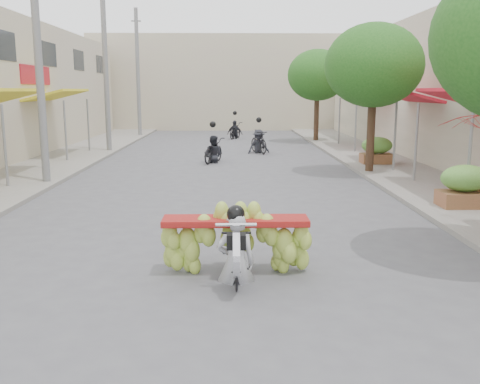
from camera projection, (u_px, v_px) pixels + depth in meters
name	position (u px, v px, depth m)	size (l,w,h in m)	color
sidewalk_left	(31.00, 169.00, 19.87)	(4.00, 60.00, 0.12)	gray
sidewalk_right	(404.00, 168.00, 20.14)	(4.00, 60.00, 0.12)	gray
far_building	(224.00, 83.00, 41.95)	(20.00, 6.00, 7.00)	#BEB196
utility_pole_mid	(38.00, 54.00, 16.21)	(0.60, 0.24, 8.00)	slate
utility_pole_far	(106.00, 67.00, 25.05)	(0.60, 0.24, 8.00)	slate
utility_pole_back	(138.00, 73.00, 33.89)	(0.60, 0.24, 8.00)	slate
street_tree_mid	(374.00, 66.00, 18.42)	(3.40, 3.40, 5.25)	#3A2719
street_tree_far	(317.00, 75.00, 30.21)	(3.40, 3.40, 5.25)	#3A2719
produce_crate_mid	(465.00, 183.00, 13.12)	(1.20, 0.88, 1.16)	brown
produce_crate_far	(377.00, 148.00, 20.98)	(1.20, 0.88, 1.16)	brown
banana_motorbike	(236.00, 235.00, 8.44)	(2.35, 1.77, 2.06)	black
pedestrian	(377.00, 143.00, 20.92)	(0.84, 0.58, 1.57)	white
bg_motorbike_a	(213.00, 145.00, 22.02)	(1.20, 1.90, 1.95)	black
bg_motorbike_b	(259.00, 136.00, 25.28)	(1.18, 1.95, 1.95)	black
bg_motorbike_c	(235.00, 126.00, 32.95)	(1.18, 1.88, 1.95)	black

